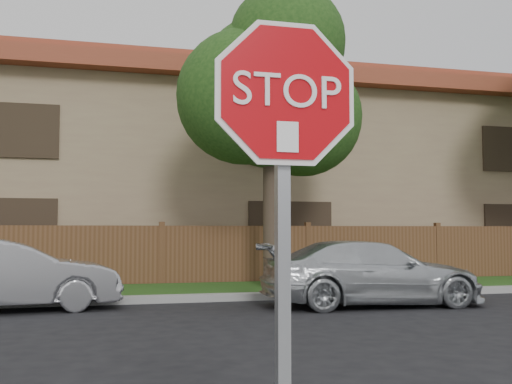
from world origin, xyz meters
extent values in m
cube|color=gray|center=(0.00, 8.15, 0.07)|extent=(70.00, 0.30, 0.15)
cube|color=#1E4714|center=(0.00, 9.80, 0.06)|extent=(70.00, 3.00, 0.12)
cube|color=#54341D|center=(0.00, 11.40, 0.80)|extent=(70.00, 0.12, 1.60)
cube|color=#947A5C|center=(0.00, 17.00, 3.00)|extent=(34.00, 8.00, 6.00)
cube|color=brown|center=(0.00, 17.00, 6.25)|extent=(35.20, 9.20, 0.50)
cube|color=brown|center=(0.00, 17.00, 6.85)|extent=(33.00, 5.50, 0.70)
cylinder|color=#382B21|center=(2.50, 9.70, 1.96)|extent=(0.44, 0.44, 3.92)
sphere|color=#183B12|center=(2.50, 9.70, 4.90)|extent=(3.80, 3.80, 3.80)
sphere|color=#183B12|center=(3.40, 10.00, 4.34)|extent=(3.00, 3.00, 3.00)
sphere|color=#183B12|center=(1.70, 9.30, 4.62)|extent=(3.20, 3.20, 3.20)
sphere|color=#183B12|center=(2.70, 9.10, 5.95)|extent=(2.80, 2.80, 2.80)
cube|color=gray|center=(-0.60, -1.44, 1.25)|extent=(0.06, 0.06, 2.30)
cylinder|color=white|center=(-0.60, -1.50, 2.15)|extent=(1.01, 0.02, 1.01)
cylinder|color=#B5060D|center=(-0.60, -1.51, 2.15)|extent=(0.93, 0.02, 0.93)
cube|color=white|center=(-0.60, -1.53, 1.93)|extent=(0.11, 0.00, 0.15)
imported|color=#9C9CA0|center=(-3.13, 7.50, 0.65)|extent=(4.10, 1.88, 1.30)
imported|color=silver|center=(3.67, 6.63, 0.64)|extent=(4.46, 1.98, 1.27)
camera|label=1|loc=(-1.46, -4.28, 1.48)|focal=42.00mm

